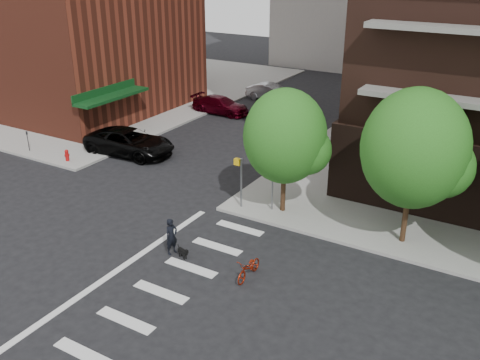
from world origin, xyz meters
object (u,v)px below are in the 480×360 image
object	(u,v)px
scooter	(249,268)
parked_car_silver	(271,92)
dog_walker	(172,236)
fire_hydrant	(67,155)
parked_car_black	(130,142)
parked_car_maroon	(221,105)

from	to	relation	value
scooter	parked_car_silver	bearing A→B (deg)	115.34
scooter	dog_walker	world-z (taller)	dog_walker
fire_hydrant	parked_car_black	world-z (taller)	parked_car_black
parked_car_black	parked_car_silver	xyz separation A→B (m)	(1.54, 16.57, -0.11)
parked_car_silver	dog_walker	xyz separation A→B (m)	(8.27, -25.00, 0.11)
parked_car_black	parked_car_maroon	bearing A→B (deg)	-3.88
fire_hydrant	scooter	size ratio (longest dim) A/B	0.43
dog_walker	fire_hydrant	bearing A→B (deg)	80.29
dog_walker	parked_car_silver	bearing A→B (deg)	32.02
fire_hydrant	dog_walker	distance (m)	13.20
fire_hydrant	scooter	bearing A→B (deg)	-18.03
parked_car_black	dog_walker	bearing A→B (deg)	-134.53
fire_hydrant	dog_walker	world-z (taller)	dog_walker
parked_car_silver	dog_walker	bearing A→B (deg)	-161.96
parked_car_black	fire_hydrant	bearing A→B (deg)	140.24
parked_car_silver	dog_walker	distance (m)	26.33
parked_car_maroon	parked_car_silver	bearing A→B (deg)	-14.77
scooter	dog_walker	distance (m)	3.84
scooter	parked_car_maroon	bearing A→B (deg)	124.87
parked_car_black	parked_car_maroon	size ratio (longest dim) A/B	1.24
fire_hydrant	parked_car_silver	distance (m)	20.12
parked_car_maroon	parked_car_black	bearing A→B (deg)	-179.81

